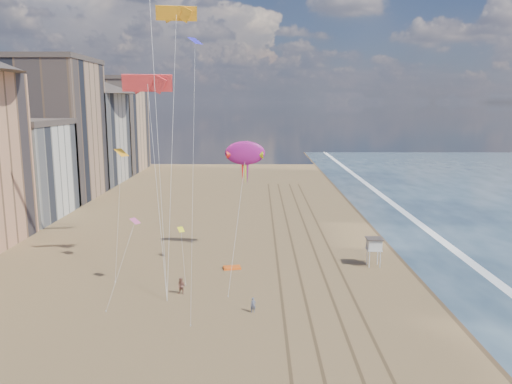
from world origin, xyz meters
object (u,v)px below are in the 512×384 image
lifeguard_stand (374,245)px  kite_flyer_a (253,305)px  show_kite (245,153)px  kite_flyer_b (181,286)px  grounded_kite (232,268)px

lifeguard_stand → kite_flyer_a: lifeguard_stand is taller
lifeguard_stand → kite_flyer_a: bearing=-136.6°
show_kite → kite_flyer_b: size_ratio=10.92×
lifeguard_stand → grounded_kite: bearing=-176.7°
grounded_kite → kite_flyer_a: (2.71, -12.83, 0.62)m
lifeguard_stand → grounded_kite: size_ratio=1.73×
grounded_kite → kite_flyer_b: (-4.89, -8.26, 0.78)m
show_kite → kite_flyer_b: show_kite is taller
show_kite → kite_flyer_a: (1.24, -19.01, -12.66)m
kite_flyer_a → kite_flyer_b: (-7.60, 4.56, 0.16)m
grounded_kite → kite_flyer_b: bearing=-132.1°
grounded_kite → kite_flyer_b: size_ratio=1.14×
show_kite → grounded_kite: bearing=-103.3°
kite_flyer_b → kite_flyer_a: bearing=-10.7°
lifeguard_stand → kite_flyer_b: 24.18m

